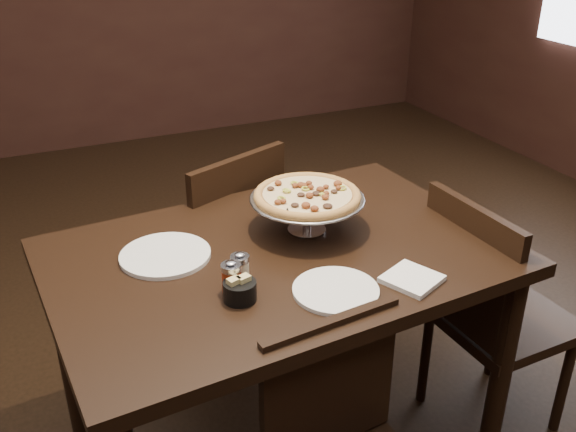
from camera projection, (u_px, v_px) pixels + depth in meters
name	position (u px, v px, depth m)	size (l,w,h in m)	color
room	(258.00, 57.00, 1.72)	(6.04, 7.04, 2.84)	black
dining_table	(280.00, 282.00, 1.97)	(1.40, 0.99, 0.84)	black
pizza_stand	(307.00, 196.00, 1.98)	(0.36, 0.36, 0.15)	#ADADB4
parmesan_shaker	(240.00, 268.00, 1.74)	(0.05, 0.05, 0.09)	beige
pepper_flake_shaker	(231.00, 277.00, 1.70)	(0.05, 0.05, 0.10)	maroon
packet_caddy	(240.00, 290.00, 1.67)	(0.09, 0.09, 0.07)	black
napkin_stack	(412.00, 279.00, 1.76)	(0.14, 0.14, 0.01)	white
plate_left	(165.00, 255.00, 1.88)	(0.27, 0.27, 0.01)	white
plate_near	(336.00, 290.00, 1.71)	(0.23, 0.23, 0.01)	white
serving_spatula	(287.00, 209.00, 1.90)	(0.15, 0.15, 0.02)	#ADADB4
chair_far	(220.00, 252.00, 2.55)	(0.58, 0.58, 0.96)	black
chair_side	(488.00, 309.00, 2.22)	(0.45, 0.45, 0.93)	black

